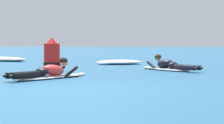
# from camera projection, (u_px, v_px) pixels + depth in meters

# --- Properties ---
(ground_plane) EXTENTS (120.00, 120.00, 0.00)m
(ground_plane) POSITION_uv_depth(u_px,v_px,m) (101.00, 63.00, 18.12)
(ground_plane) COLOR #235B84
(surfer_near) EXTENTS (1.81, 2.42, 0.54)m
(surfer_near) POSITION_uv_depth(u_px,v_px,m) (49.00, 73.00, 10.65)
(surfer_near) COLOR silver
(surfer_near) RESTS_ON ground
(surfer_far) EXTENTS (1.81, 2.44, 0.53)m
(surfer_far) POSITION_uv_depth(u_px,v_px,m) (169.00, 66.00, 13.70)
(surfer_far) COLOR silver
(surfer_far) RESTS_ON ground
(whitewater_front) EXTENTS (2.06, 1.59, 0.18)m
(whitewater_front) POSITION_uv_depth(u_px,v_px,m) (119.00, 62.00, 17.34)
(whitewater_front) COLOR white
(whitewater_front) RESTS_ON ground
(whitewater_mid_right) EXTENTS (2.61, 1.79, 0.21)m
(whitewater_mid_right) POSITION_uv_depth(u_px,v_px,m) (3.00, 59.00, 19.98)
(whitewater_mid_right) COLOR white
(whitewater_mid_right) RESTS_ON ground
(channel_marker_buoy) EXTENTS (0.63, 0.63, 1.06)m
(channel_marker_buoy) POSITION_uv_depth(u_px,v_px,m) (52.00, 54.00, 16.50)
(channel_marker_buoy) COLOR red
(channel_marker_buoy) RESTS_ON ground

